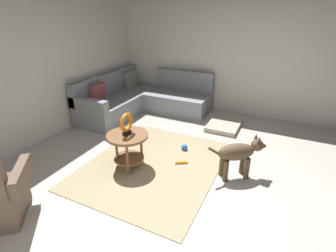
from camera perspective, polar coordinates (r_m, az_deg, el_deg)
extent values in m
cube|color=#B7B2A8|center=(3.61, 5.62, -13.19)|extent=(6.00, 6.00, 0.10)
cube|color=silver|center=(4.78, -29.46, 11.87)|extent=(6.00, 0.12, 2.70)
cube|color=silver|center=(5.77, 17.00, 15.60)|extent=(0.12, 6.00, 2.70)
cube|color=tan|center=(3.92, -3.26, -8.65)|extent=(2.30, 1.90, 0.01)
cube|color=gray|center=(5.87, -10.50, 4.88)|extent=(2.20, 0.85, 0.42)
cube|color=gray|center=(5.96, -13.64, 9.31)|extent=(2.20, 0.14, 0.46)
cube|color=gray|center=(5.89, 2.35, 5.34)|extent=(0.85, 1.40, 0.42)
cube|color=gray|center=(6.08, 3.79, 10.25)|extent=(0.14, 1.40, 0.46)
cube|color=gray|center=(5.04, -17.52, 4.64)|extent=(0.16, 0.85, 0.22)
cube|color=gray|center=(6.46, -8.36, 10.37)|extent=(0.38, 0.15, 0.39)
cube|color=#994C47|center=(5.51, -15.58, 7.24)|extent=(0.39, 0.19, 0.39)
cube|color=brown|center=(3.24, -30.23, -9.72)|extent=(0.52, 0.47, 0.22)
cylinder|color=brown|center=(3.67, -9.15, -2.16)|extent=(0.60, 0.60, 0.04)
cylinder|color=brown|center=(3.85, -8.78, -7.09)|extent=(0.45, 0.45, 0.02)
cylinder|color=brown|center=(3.91, -11.51, -5.06)|extent=(0.04, 0.04, 0.50)
cylinder|color=brown|center=(3.61, -9.12, -7.53)|extent=(0.04, 0.04, 0.50)
cylinder|color=brown|center=(3.88, -6.01, -4.93)|extent=(0.04, 0.04, 0.50)
cube|color=black|center=(3.65, -9.20, -1.53)|extent=(0.12, 0.08, 0.05)
torus|color=orange|center=(3.58, -9.37, 0.81)|extent=(0.28, 0.06, 0.28)
cube|color=#B2A38E|center=(5.23, 12.53, 0.23)|extent=(0.80, 0.60, 0.09)
cylinder|color=brown|center=(3.82, 16.39, -8.02)|extent=(0.07, 0.07, 0.32)
cylinder|color=brown|center=(3.71, 17.35, -9.14)|extent=(0.07, 0.07, 0.32)
cylinder|color=brown|center=(3.69, 12.02, -8.68)|extent=(0.07, 0.07, 0.32)
cylinder|color=brown|center=(3.59, 12.87, -9.87)|extent=(0.07, 0.07, 0.32)
ellipsoid|color=brown|center=(3.57, 15.10, -5.65)|extent=(0.49, 0.55, 0.24)
sphere|color=brown|center=(3.68, 19.46, -4.09)|extent=(0.17, 0.17, 0.17)
ellipsoid|color=brown|center=(3.72, 20.44, -4.23)|extent=(0.13, 0.14, 0.07)
cone|color=brown|center=(3.65, 19.24, -2.20)|extent=(0.06, 0.06, 0.07)
cone|color=brown|center=(3.59, 19.92, -2.83)|extent=(0.06, 0.06, 0.07)
cylinder|color=brown|center=(3.44, 10.49, -5.68)|extent=(0.15, 0.18, 0.16)
sphere|color=blue|center=(4.28, 3.70, -4.82)|extent=(0.11, 0.11, 0.11)
cylinder|color=orange|center=(3.93, 3.03, -8.22)|extent=(0.14, 0.19, 0.05)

